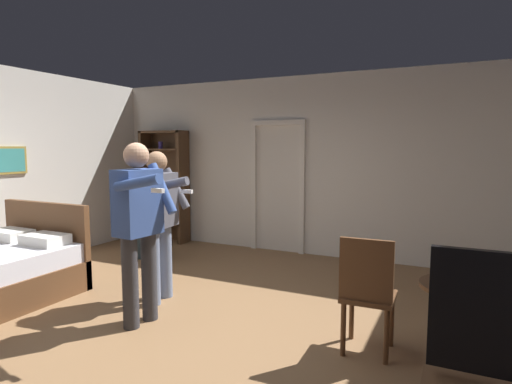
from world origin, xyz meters
TOP-DOWN VIEW (x-y plane):
  - ground_plane at (0.00, 0.00)m, footprint 7.12×7.12m
  - wall_back at (0.00, 3.30)m, footprint 6.63×0.12m
  - doorway_frame at (-0.21, 3.22)m, footprint 0.93×0.08m
  - bookshelf at (-2.35, 3.07)m, footprint 0.88×0.32m
  - side_table at (2.51, 0.27)m, footprint 0.61×0.61m
  - laptop at (2.49, 0.23)m, footprint 0.38×0.39m
  - bottle_on_table at (2.65, 0.19)m, footprint 0.06×0.06m
  - wooden_chair at (1.81, 0.29)m, footprint 0.43×0.43m
  - person_blue_shirt at (-0.27, -0.03)m, footprint 0.72×0.64m
  - person_striped_shirt at (-0.50, 0.55)m, footprint 0.75×0.62m
  - suitcase_dark at (-1.88, 1.99)m, footprint 0.55×0.49m

SIDE VIEW (x-z plane):
  - ground_plane at x=0.00m, z-range 0.00..0.00m
  - suitcase_dark at x=-1.88m, z-range 0.00..0.36m
  - side_table at x=2.51m, z-range 0.12..0.82m
  - wooden_chair at x=1.81m, z-range 0.05..1.04m
  - laptop at x=2.49m, z-range 0.67..0.83m
  - bottle_on_table at x=2.65m, z-range 0.68..0.92m
  - person_striped_shirt at x=-0.50m, z-range 0.14..1.80m
  - person_blue_shirt at x=-0.27m, z-range 0.14..1.89m
  - bookshelf at x=-2.35m, z-range 0.08..2.07m
  - doorway_frame at x=-0.21m, z-range 0.16..2.29m
  - wall_back at x=0.00m, z-range 0.00..2.81m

